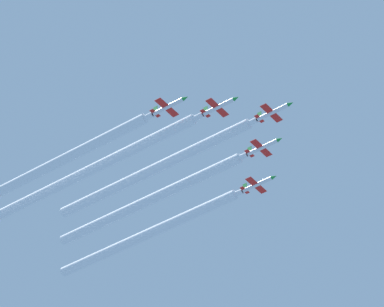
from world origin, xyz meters
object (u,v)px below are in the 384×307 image
Objects in this scene: jet_outer_right at (169,106)px; jet_left_wingman at (264,147)px; jet_lead at (274,112)px; jet_outer_left at (258,184)px; jet_right_wingman at (220,106)px.

jet_left_wingman is at bearing 161.36° from jet_outer_right.
jet_outer_left is at bearing -136.98° from jet_lead.
jet_right_wingman is 12.09m from jet_outer_right.
jet_outer_left is at bearing 178.98° from jet_outer_right.
jet_lead reaches higher than jet_outer_right.
jet_right_wingman reaches higher than jet_outer_left.
jet_lead is 13.38m from jet_right_wingman.
jet_right_wingman is 1.00× the size of jet_outer_right.
jet_lead reaches higher than jet_left_wingman.
jet_lead is 1.00× the size of jet_left_wingman.
jet_lead reaches higher than jet_outer_left.
jet_left_wingman is 28.08m from jet_outer_right.
jet_left_wingman is at bearing 179.68° from jet_right_wingman.
jet_outer_right is (36.44, -0.65, 0.42)m from jet_outer_left.
jet_left_wingman reaches higher than jet_outer_right.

